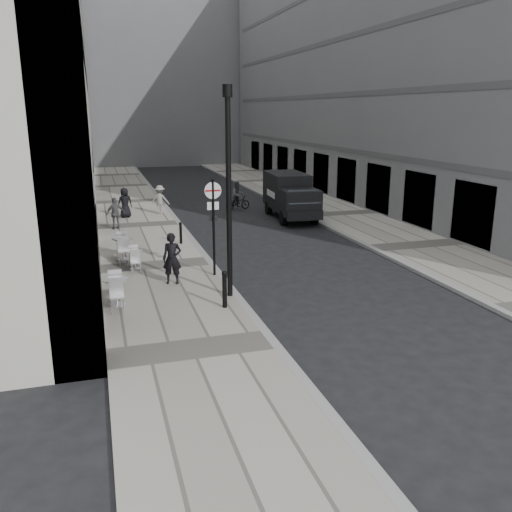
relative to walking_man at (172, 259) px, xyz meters
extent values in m
plane|color=black|center=(1.73, -7.92, -0.97)|extent=(120.00, 120.00, 0.00)
cube|color=#AAA599|center=(-0.27, 10.08, -0.91)|extent=(4.00, 60.00, 0.12)
cube|color=#AAA599|center=(10.73, 10.08, -0.91)|extent=(4.00, 60.00, 0.12)
cube|color=beige|center=(-4.27, 16.58, 8.03)|extent=(4.00, 45.00, 18.00)
cube|color=slate|center=(15.73, 16.58, 9.03)|extent=(6.00, 45.00, 20.00)
cube|color=slate|center=(3.23, 48.08, 10.03)|extent=(24.00, 16.00, 22.00)
imported|color=black|center=(0.00, 0.00, 0.00)|extent=(0.70, 0.56, 1.70)
cylinder|color=black|center=(1.53, 0.56, 0.82)|extent=(0.09, 0.09, 3.33)
cylinder|color=white|center=(1.53, 0.56, 2.10)|extent=(0.57, 0.04, 0.57)
cube|color=#B21414|center=(1.53, 0.54, 2.10)|extent=(0.52, 0.02, 0.06)
cube|color=white|center=(1.53, 0.59, 1.58)|extent=(0.40, 0.03, 0.27)
cylinder|color=black|center=(1.52, -1.71, 2.16)|extent=(0.16, 0.16, 6.02)
cylinder|color=black|center=(1.52, -1.71, 5.22)|extent=(0.28, 0.28, 0.35)
cylinder|color=black|center=(1.13, -2.68, -0.34)|extent=(0.14, 0.14, 1.03)
cylinder|color=black|center=(1.13, 5.50, -0.41)|extent=(0.12, 0.12, 0.87)
cylinder|color=black|center=(6.79, 8.36, -0.59)|extent=(0.31, 0.77, 0.75)
cylinder|color=black|center=(8.43, 8.24, -0.59)|extent=(0.31, 0.77, 0.75)
cylinder|color=black|center=(7.02, 11.53, -0.59)|extent=(0.31, 0.77, 0.75)
cylinder|color=black|center=(8.66, 11.41, -0.59)|extent=(0.31, 0.77, 0.75)
cube|color=black|center=(7.79, 10.72, 0.48)|extent=(2.11, 3.49, 1.87)
cube|color=black|center=(7.60, 8.20, 0.20)|extent=(1.99, 1.81, 1.31)
cube|color=#1E2328|center=(7.55, 7.50, 0.58)|extent=(1.66, 0.44, 0.69)
imported|color=black|center=(5.72, 13.45, -0.56)|extent=(1.64, 0.90, 0.82)
imported|color=#4D4E52|center=(5.72, 13.45, -0.06)|extent=(0.87, 0.75, 1.54)
imported|color=#58585D|center=(-1.41, 9.29, -0.08)|extent=(0.97, 0.59, 1.54)
imported|color=#9B978F|center=(1.13, 12.78, -0.06)|extent=(1.16, 0.95, 1.57)
imported|color=black|center=(-0.80, 12.21, -0.05)|extent=(0.87, 0.66, 1.59)
cylinder|color=silver|center=(-1.87, -1.57, -0.83)|extent=(0.46, 0.46, 0.03)
cylinder|color=silver|center=(-1.87, -1.57, -0.45)|extent=(0.06, 0.06, 0.77)
cylinder|color=silver|center=(-1.87, -1.57, -0.07)|extent=(0.73, 0.73, 0.03)
cylinder|color=silver|center=(-1.07, 2.06, -0.83)|extent=(0.40, 0.40, 0.03)
cylinder|color=silver|center=(-1.07, 2.06, -0.51)|extent=(0.05, 0.05, 0.67)
cylinder|color=silver|center=(-1.07, 2.06, -0.17)|extent=(0.63, 0.63, 0.03)
cylinder|color=silver|center=(-1.40, 3.52, -0.83)|extent=(0.49, 0.49, 0.03)
cylinder|color=silver|center=(-1.40, 3.52, -0.42)|extent=(0.07, 0.07, 0.83)
cylinder|color=silver|center=(-1.40, 3.52, -0.01)|extent=(0.79, 0.79, 0.03)
camera|label=1|loc=(-2.22, -17.15, 4.68)|focal=38.00mm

